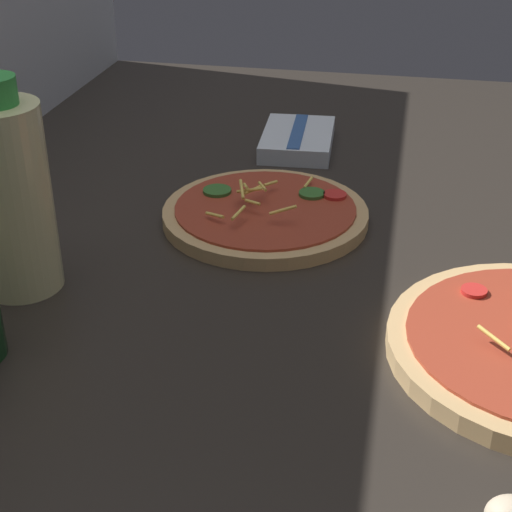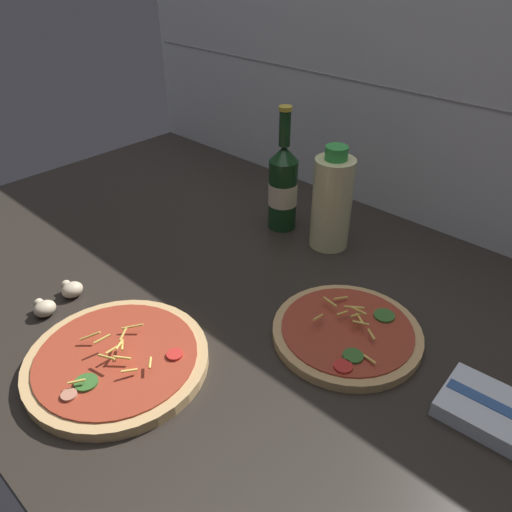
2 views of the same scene
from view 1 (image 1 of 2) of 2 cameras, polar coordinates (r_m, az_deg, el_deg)
The scene contains 4 objects.
counter_slab at distance 77.07cm, azimuth 0.90°, elevation -3.87°, with size 160.00×90.00×2.50cm.
pizza_far at distance 90.83cm, azimuth 0.69°, elevation 3.10°, with size 23.79×23.79×4.70cm.
oil_bottle at distance 77.58cm, azimuth -17.47°, elevation 4.18°, with size 7.91×7.91×21.19cm.
dish_towel at distance 112.46cm, azimuth 3.05°, elevation 8.46°, with size 15.31×10.53×2.56cm.
Camera 1 is at (-63.69, -11.75, 43.03)cm, focal length 55.00 mm.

